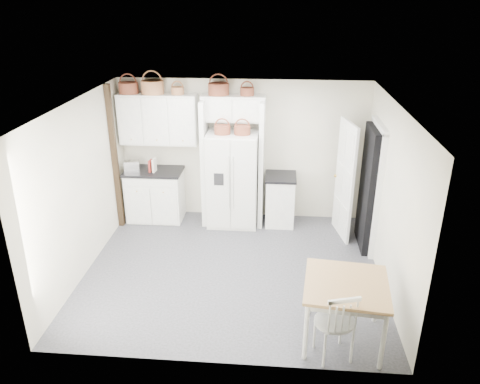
{
  "coord_description": "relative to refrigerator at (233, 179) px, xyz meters",
  "views": [
    {
      "loc": [
        0.63,
        -6.2,
        4.0
      ],
      "look_at": [
        0.08,
        0.4,
        1.15
      ],
      "focal_mm": 35.0,
      "sensor_mm": 36.0,
      "label": 1
    }
  ],
  "objects": [
    {
      "name": "base_cab_right",
      "position": [
        0.87,
        0.06,
        -0.42
      ],
      "size": [
        0.51,
        0.62,
        0.9
      ],
      "primitive_type": "cube",
      "color": "silver",
      "rests_on": "floor"
    },
    {
      "name": "trim_post",
      "position": [
        -2.05,
        -0.29,
        0.43
      ],
      "size": [
        0.09,
        0.09,
        2.6
      ],
      "primitive_type": "cube",
      "color": "black",
      "rests_on": "floor"
    },
    {
      "name": "fridge_panel_left",
      "position": [
        -0.51,
        0.06,
        0.28
      ],
      "size": [
        0.08,
        0.6,
        2.3
      ],
      "primitive_type": "cube",
      "color": "silver",
      "rests_on": "floor"
    },
    {
      "name": "base_cab_left",
      "position": [
        -1.47,
        0.06,
        -0.4
      ],
      "size": [
        1.01,
        0.64,
        0.93
      ],
      "primitive_type": "cube",
      "color": "silver",
      "rests_on": "floor"
    },
    {
      "name": "counter_left",
      "position": [
        -1.47,
        0.06,
        0.09
      ],
      "size": [
        1.05,
        0.68,
        0.04
      ],
      "primitive_type": "cube",
      "color": "black",
      "rests_on": "base_cab_left"
    },
    {
      "name": "wall_right",
      "position": [
        2.4,
        -1.64,
        0.43
      ],
      "size": [
        0.0,
        4.0,
        4.0
      ],
      "primitive_type": "plane",
      "rotation": [
        1.57,
        0.0,
        -1.57
      ],
      "color": "#BCB8A7",
      "rests_on": "floor"
    },
    {
      "name": "ceiling",
      "position": [
        0.15,
        -1.64,
        1.73
      ],
      "size": [
        4.5,
        4.5,
        0.0
      ],
      "primitive_type": "plane",
      "color": "white",
      "rests_on": "wall_back"
    },
    {
      "name": "windsor_chair",
      "position": [
        1.51,
        -3.39,
        -0.38
      ],
      "size": [
        0.58,
        0.55,
        0.98
      ],
      "primitive_type": "cube",
      "rotation": [
        0.0,
        0.0,
        0.28
      ],
      "color": "silver",
      "rests_on": "floor"
    },
    {
      "name": "cookbook_red",
      "position": [
        -1.5,
        -0.02,
        0.22
      ],
      "size": [
        0.05,
        0.15,
        0.22
      ],
      "primitive_type": "cube",
      "rotation": [
        0.0,
        0.0,
        -0.1
      ],
      "color": "maroon",
      "rests_on": "counter_left"
    },
    {
      "name": "refrigerator",
      "position": [
        0.0,
        0.0,
        0.0
      ],
      "size": [
        0.9,
        0.72,
        1.74
      ],
      "primitive_type": "cube",
      "color": "silver",
      "rests_on": "floor"
    },
    {
      "name": "toaster",
      "position": [
        -1.85,
        -0.01,
        0.2
      ],
      "size": [
        0.3,
        0.21,
        0.19
      ],
      "primitive_type": "cube",
      "rotation": [
        0.0,
        0.0,
        0.21
      ],
      "color": "silver",
      "rests_on": "counter_left"
    },
    {
      "name": "wall_left",
      "position": [
        -2.1,
        -1.64,
        0.43
      ],
      "size": [
        0.0,
        4.0,
        4.0
      ],
      "primitive_type": "plane",
      "rotation": [
        1.57,
        0.0,
        1.57
      ],
      "color": "#BCB8A7",
      "rests_on": "floor"
    },
    {
      "name": "fridge_panel_right",
      "position": [
        0.51,
        0.06,
        0.28
      ],
      "size": [
        0.08,
        0.6,
        2.3
      ],
      "primitive_type": "cube",
      "color": "silver",
      "rests_on": "floor"
    },
    {
      "name": "cookbook_cream",
      "position": [
        -1.43,
        -0.02,
        0.23
      ],
      "size": [
        0.05,
        0.16,
        0.24
      ],
      "primitive_type": "cube",
      "rotation": [
        0.0,
        0.0,
        -0.08
      ],
      "color": "beige",
      "rests_on": "counter_left"
    },
    {
      "name": "basket_upper_a",
      "position": [
        -1.84,
        0.19,
        1.58
      ],
      "size": [
        0.34,
        0.34,
        0.19
      ],
      "primitive_type": "cylinder",
      "color": "brown",
      "rests_on": "upper_cabinet"
    },
    {
      "name": "counter_right",
      "position": [
        0.87,
        0.06,
        0.05
      ],
      "size": [
        0.55,
        0.66,
        0.04
      ],
      "primitive_type": "cube",
      "color": "black",
      "rests_on": "base_cab_right"
    },
    {
      "name": "doorway_void",
      "position": [
        2.31,
        -0.64,
        0.16
      ],
      "size": [
        0.18,
        0.85,
        2.05
      ],
      "primitive_type": "cube",
      "color": "black",
      "rests_on": "floor"
    },
    {
      "name": "basket_fridge_b",
      "position": [
        0.18,
        -0.1,
        0.94
      ],
      "size": [
        0.28,
        0.28,
        0.15
      ],
      "primitive_type": "cylinder",
      "color": "brown",
      "rests_on": "refrigerator"
    },
    {
      "name": "bridge_cabinet",
      "position": [
        0.0,
        0.19,
        1.26
      ],
      "size": [
        1.12,
        0.34,
        0.45
      ],
      "primitive_type": "cube",
      "color": "silver",
      "rests_on": "wall_back"
    },
    {
      "name": "basket_fridge_a",
      "position": [
        -0.17,
        -0.1,
        0.94
      ],
      "size": [
        0.28,
        0.28,
        0.15
      ],
      "primitive_type": "cylinder",
      "color": "brown",
      "rests_on": "refrigerator"
    },
    {
      "name": "basket_bridge_b",
      "position": [
        0.24,
        0.19,
        1.55
      ],
      "size": [
        0.24,
        0.24,
        0.14
      ],
      "primitive_type": "cylinder",
      "color": "brown",
      "rests_on": "bridge_cabinet"
    },
    {
      "name": "basket_upper_c",
      "position": [
        -0.97,
        0.19,
        1.55
      ],
      "size": [
        0.22,
        0.22,
        0.13
      ],
      "primitive_type": "cylinder",
      "color": "#996642",
      "rests_on": "upper_cabinet"
    },
    {
      "name": "basket_bridge_a",
      "position": [
        -0.26,
        0.19,
        1.58
      ],
      "size": [
        0.36,
        0.36,
        0.2
      ],
      "primitive_type": "cylinder",
      "color": "brown",
      "rests_on": "bridge_cabinet"
    },
    {
      "name": "floor",
      "position": [
        0.15,
        -1.64,
        -0.87
      ],
      "size": [
        4.5,
        4.5,
        0.0
      ],
      "primitive_type": "plane",
      "color": "#2C2C2D",
      "rests_on": "ground"
    },
    {
      "name": "basket_upper_b",
      "position": [
        -1.41,
        0.19,
        1.6
      ],
      "size": [
        0.39,
        0.39,
        0.23
      ],
      "primitive_type": "cylinder",
      "color": "#996642",
      "rests_on": "upper_cabinet"
    },
    {
      "name": "wall_back",
      "position": [
        0.15,
        0.36,
        0.43
      ],
      "size": [
        4.5,
        0.0,
        4.5
      ],
      "primitive_type": "plane",
      "rotation": [
        1.57,
        0.0,
        0.0
      ],
      "color": "#BCB8A7",
      "rests_on": "floor"
    },
    {
      "name": "dining_table",
      "position": [
        1.66,
        -3.09,
        -0.46
      ],
      "size": [
        1.08,
        1.08,
        0.82
      ],
      "primitive_type": "cube",
      "rotation": [
        0.0,
        0.0,
        -0.11
      ],
      "color": "olive",
      "rests_on": "floor"
    },
    {
      "name": "upper_cabinet",
      "position": [
        -1.35,
        0.19,
        1.03
      ],
      "size": [
        1.4,
        0.34,
        0.9
      ],
      "primitive_type": "cube",
      "color": "silver",
      "rests_on": "wall_back"
    },
    {
      "name": "door_slab",
      "position": [
        1.95,
        -0.31,
        0.16
      ],
      "size": [
        0.21,
        0.79,
        2.05
      ],
      "primitive_type": "cube",
      "rotation": [
        0.0,
        0.0,
        -1.36
      ],
      "color": "white",
      "rests_on": "floor"
    }
  ]
}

